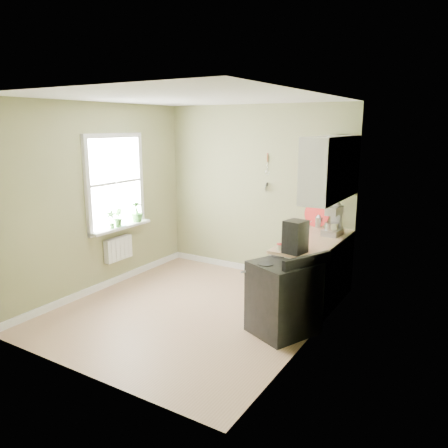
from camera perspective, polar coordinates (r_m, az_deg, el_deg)
The scene contains 21 objects.
floor at distance 5.89m, azimuth -4.19°, elevation -11.21°, with size 3.20×3.60×0.02m, color #A2785A.
ceiling at distance 5.39m, azimuth -4.68°, elevation 16.22°, with size 3.20×3.60×0.02m, color white.
wall_back at distance 7.01m, azimuth 4.23°, elevation 4.29°, with size 3.20×0.02×2.70m, color #939565.
wall_left at distance 6.54m, azimuth -15.99°, elevation 3.21°, with size 0.02×3.60×2.70m, color #939565.
wall_right at distance 4.75m, azimuth 11.60°, elevation -0.05°, with size 0.02×3.60×2.70m, color #939565.
base_cabinets at distance 6.00m, azimuth 11.68°, elevation -6.42°, with size 0.60×1.60×0.87m, color silver.
countertop at distance 5.88m, azimuth 11.79°, elevation -2.21°, with size 0.64×1.60×0.04m, color tan.
upper_cabinets at distance 5.76m, azimuth 13.83°, elevation 7.11°, with size 0.35×1.40×0.80m, color silver.
window at distance 6.70m, azimuth -14.06°, elevation 5.27°, with size 0.06×1.14×1.44m.
window_sill at distance 6.76m, azimuth -13.32°, elevation -0.40°, with size 0.18×1.14×0.04m, color white.
radiator at distance 6.83m, azimuth -13.65°, elevation -3.15°, with size 0.12×0.50×0.35m, color white.
wall_utensils at distance 6.87m, azimuth 5.64°, elevation 5.89°, with size 0.02×0.14×0.58m.
stove at distance 5.18m, azimuth 7.83°, elevation -9.41°, with size 0.87×0.88×0.98m.
stand_mixer at distance 6.15m, azimuth 14.12°, elevation 0.33°, with size 0.23×0.38×0.44m.
kettle at distance 6.58m, azimuth 12.27°, elevation 0.40°, with size 0.18×0.11×0.19m.
coffee_maker at distance 5.19m, azimuth 9.28°, elevation -1.76°, with size 0.27×0.28×0.39m.
red_tray at distance 6.57m, azimuth 12.02°, elevation 1.26°, with size 0.38×0.38×0.02m, color red.
jar at distance 5.30m, azimuth 7.31°, elevation -2.98°, with size 0.08×0.08×0.09m.
plant_a at distance 6.59m, azimuth -14.50°, elevation 0.56°, with size 0.14×0.10×0.27m, color #3D7C2F.
plant_b at distance 6.68m, azimuth -13.69°, elevation 0.83°, with size 0.15×0.12×0.28m, color #3D7C2F.
plant_c at distance 6.97m, azimuth -11.31°, elevation 1.61°, with size 0.18×0.18×0.32m, color #3D7C2F.
Camera 1 is at (3.14, -4.37, 2.38)m, focal length 35.00 mm.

